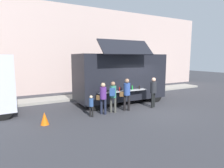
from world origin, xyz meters
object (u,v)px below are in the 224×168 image
at_px(traffic_cone_orange, 45,118).
at_px(customer_mid_with_backpack, 113,94).
at_px(food_truck_main, 120,77).
at_px(trash_bin, 142,86).
at_px(customer_extra_browsing, 153,90).
at_px(customer_rear_waiting, 103,96).
at_px(customer_front_ordering, 127,92).
at_px(child_near_queue, 91,104).

xyz_separation_m(traffic_cone_orange, customer_mid_with_backpack, (3.44, 0.16, 0.73)).
xyz_separation_m(food_truck_main, trash_bin, (3.51, 2.32, -1.16)).
distance_m(food_truck_main, traffic_cone_orange, 5.50).
height_order(traffic_cone_orange, customer_extra_browsing, customer_extra_browsing).
distance_m(customer_mid_with_backpack, customer_rear_waiting, 0.58).
xyz_separation_m(trash_bin, customer_front_ordering, (-4.19, -4.10, 0.52)).
height_order(customer_rear_waiting, child_near_queue, customer_rear_waiting).
relative_size(customer_front_ordering, customer_mid_with_backpack, 1.07).
height_order(trash_bin, child_near_queue, child_near_queue).
distance_m(trash_bin, child_near_queue, 7.57).
bearing_deg(customer_mid_with_backpack, customer_front_ordering, -55.40).
bearing_deg(traffic_cone_orange, customer_mid_with_backpack, 2.69).
distance_m(trash_bin, customer_extra_browsing, 4.98).
xyz_separation_m(customer_extra_browsing, child_near_queue, (-3.81, 0.08, -0.41)).
bearing_deg(customer_front_ordering, food_truck_main, 11.71).
bearing_deg(trash_bin, customer_rear_waiting, -143.75).
height_order(trash_bin, customer_extra_browsing, customer_extra_browsing).
xyz_separation_m(trash_bin, customer_rear_waiting, (-5.60, -4.11, 0.45)).
xyz_separation_m(trash_bin, child_near_queue, (-6.28, -4.22, 0.12)).
height_order(food_truck_main, child_near_queue, food_truck_main).
distance_m(trash_bin, customer_rear_waiting, 6.96).
relative_size(traffic_cone_orange, customer_mid_with_backpack, 0.34).
relative_size(customer_mid_with_backpack, customer_extra_browsing, 0.94).
bearing_deg(trash_bin, traffic_cone_orange, -153.23).
relative_size(food_truck_main, customer_front_ordering, 3.20).
xyz_separation_m(traffic_cone_orange, trash_bin, (8.46, 4.27, 0.24)).
distance_m(customer_rear_waiting, customer_extra_browsing, 3.13).
bearing_deg(customer_rear_waiting, customer_mid_with_backpack, -41.11).
bearing_deg(food_truck_main, customer_extra_browsing, -62.17).
height_order(traffic_cone_orange, trash_bin, trash_bin).
bearing_deg(customer_extra_browsing, child_near_queue, 62.94).
bearing_deg(child_near_queue, customer_mid_with_backpack, -29.80).
height_order(customer_mid_with_backpack, child_near_queue, customer_mid_with_backpack).
bearing_deg(customer_front_ordering, traffic_cone_orange, 124.68).
height_order(food_truck_main, customer_extra_browsing, food_truck_main).
distance_m(trash_bin, customer_mid_with_backpack, 6.51).
bearing_deg(food_truck_main, customer_rear_waiting, -139.44).
height_order(food_truck_main, customer_front_ordering, food_truck_main).
relative_size(trash_bin, child_near_queue, 0.97).
height_order(customer_extra_browsing, child_near_queue, customer_extra_browsing).
bearing_deg(customer_extra_browsing, trash_bin, -55.85).
height_order(customer_front_ordering, customer_rear_waiting, customer_front_ordering).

